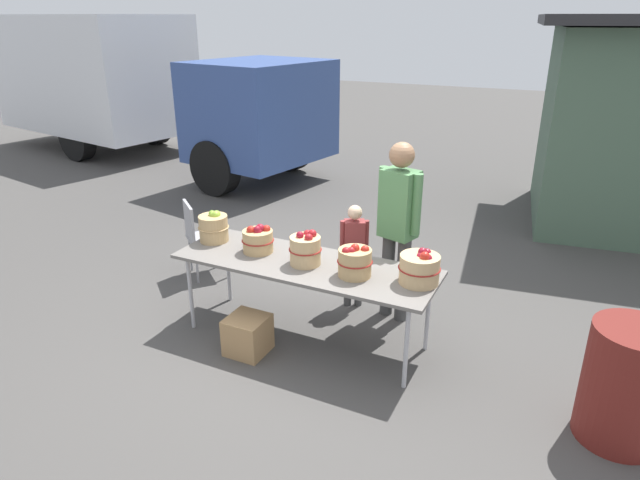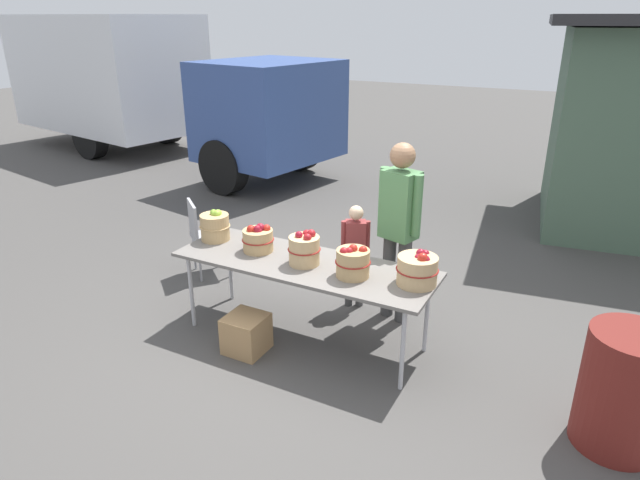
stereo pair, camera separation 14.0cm
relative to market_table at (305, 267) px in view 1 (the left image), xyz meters
The scene contains 13 objects.
ground_plane 0.71m from the market_table, ahead, with size 40.00×40.00×0.00m, color #474442.
market_table is the anchor object (origin of this frame).
apple_basket_green_0 1.01m from the market_table, behind, with size 0.29×0.29×0.30m.
apple_basket_red_0 0.51m from the market_table, behind, with size 0.29×0.29×0.26m.
apple_basket_red_1 0.18m from the market_table, 45.72° to the right, with size 0.28×0.28×0.30m.
apple_basket_red_2 0.51m from the market_table, ahead, with size 0.29×0.29×0.28m.
apple_basket_red_3 1.01m from the market_table, ahead, with size 0.34×0.34×0.29m.
vendor_adult 0.98m from the market_table, 51.10° to the left, with size 0.44×0.31×1.71m.
child_customer 0.78m from the market_table, 79.14° to the left, with size 0.26×0.21×1.06m.
box_truck 8.14m from the market_table, 143.93° to the left, with size 7.96×3.46×2.75m.
folding_chair 1.77m from the market_table, 158.20° to the left, with size 0.56×0.56×0.86m.
trash_barrel 2.54m from the market_table, ahead, with size 0.56×0.56×0.86m, color maroon.
produce_crate 0.77m from the market_table, 129.44° to the right, with size 0.33×0.33×0.33m, color #A87F51.
Camera 1 is at (2.02, -3.82, 2.72)m, focal length 30.97 mm.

